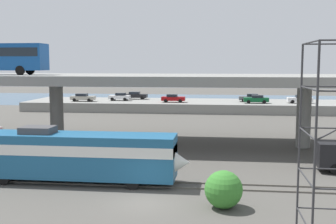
# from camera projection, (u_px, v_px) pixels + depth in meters

# --- Properties ---
(ground_plane) EXTENTS (260.00, 260.00, 0.00)m
(ground_plane) POSITION_uv_depth(u_px,v_px,m) (143.00, 202.00, 27.45)
(ground_plane) COLOR #4C4944
(rail_strip_near) EXTENTS (110.00, 0.12, 0.12)m
(rail_strip_near) POSITION_uv_depth(u_px,v_px,m) (152.00, 187.00, 30.70)
(rail_strip_near) COLOR #59544C
(rail_strip_near) RESTS_ON ground_plane
(rail_strip_far) EXTENTS (110.00, 0.12, 0.12)m
(rail_strip_far) POSITION_uv_depth(u_px,v_px,m) (155.00, 182.00, 32.08)
(rail_strip_far) COLOR #59544C
(rail_strip_far) RESTS_ON ground_plane
(train_locomotive) EXTENTS (16.55, 3.04, 4.18)m
(train_locomotive) POSITION_uv_depth(u_px,v_px,m) (82.00, 154.00, 31.80)
(train_locomotive) COLOR #1E5984
(train_locomotive) RESTS_ON ground_plane
(highway_overpass) EXTENTS (96.00, 12.67, 7.64)m
(highway_overpass) POSITION_uv_depth(u_px,v_px,m) (176.00, 81.00, 46.39)
(highway_overpass) COLOR gray
(highway_overpass) RESTS_ON ground_plane
(pier_parking_lot) EXTENTS (64.02, 13.61, 1.73)m
(pier_parking_lot) POSITION_uv_depth(u_px,v_px,m) (195.00, 106.00, 81.59)
(pier_parking_lot) COLOR gray
(pier_parking_lot) RESTS_ON ground_plane
(parked_car_0) EXTENTS (4.44, 1.85, 1.50)m
(parked_car_0) POSITION_uv_depth(u_px,v_px,m) (300.00, 99.00, 77.30)
(parked_car_0) COLOR silver
(parked_car_0) RESTS_ON pier_parking_lot
(parked_car_1) EXTENTS (4.57, 1.86, 1.50)m
(parked_car_1) POSITION_uv_depth(u_px,v_px,m) (83.00, 97.00, 80.84)
(parked_car_1) COLOR #9E998C
(parked_car_1) RESTS_ON pier_parking_lot
(parked_car_2) EXTENTS (4.62, 2.00, 1.50)m
(parked_car_2) POSITION_uv_depth(u_px,v_px,m) (135.00, 95.00, 86.05)
(parked_car_2) COLOR black
(parked_car_2) RESTS_ON pier_parking_lot
(parked_car_3) EXTENTS (4.03, 1.91, 1.50)m
(parked_car_3) POSITION_uv_depth(u_px,v_px,m) (120.00, 97.00, 82.65)
(parked_car_3) COLOR silver
(parked_car_3) RESTS_ON pier_parking_lot
(parked_car_4) EXTENTS (4.36, 1.89, 1.50)m
(parked_car_4) POSITION_uv_depth(u_px,v_px,m) (173.00, 98.00, 79.09)
(parked_car_4) COLOR maroon
(parked_car_4) RESTS_ON pier_parking_lot
(parked_car_5) EXTENTS (4.51, 1.84, 1.50)m
(parked_car_5) POSITION_uv_depth(u_px,v_px,m) (251.00, 98.00, 80.20)
(parked_car_5) COLOR #515459
(parked_car_5) RESTS_ON pier_parking_lot
(parked_car_6) EXTENTS (4.43, 1.92, 1.50)m
(parked_car_6) POSITION_uv_depth(u_px,v_px,m) (256.00, 99.00, 77.04)
(parked_car_6) COLOR #0C4C26
(parked_car_6) RESTS_ON pier_parking_lot
(harbor_water) EXTENTS (140.00, 36.00, 0.01)m
(harbor_water) POSITION_uv_depth(u_px,v_px,m) (200.00, 100.00, 104.37)
(harbor_water) COLOR #385B7A
(harbor_water) RESTS_ON ground_plane
(shrub_right) EXTENTS (2.36, 2.36, 2.36)m
(shrub_right) POSITION_uv_depth(u_px,v_px,m) (224.00, 190.00, 26.24)
(shrub_right) COLOR #367C2C
(shrub_right) RESTS_ON ground_plane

